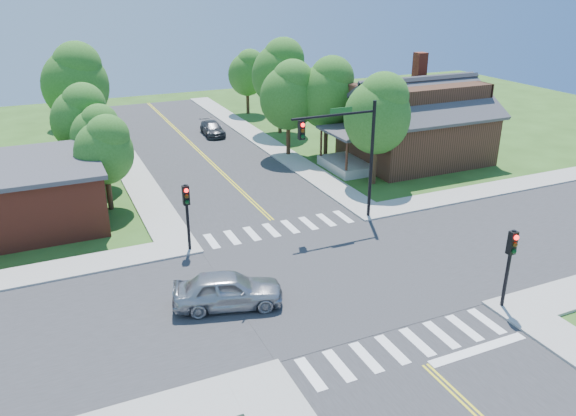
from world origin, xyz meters
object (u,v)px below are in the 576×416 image
house_ne (416,119)px  car_dgrey (212,129)px  signal_pole_se (511,255)px  signal_pole_nw (187,205)px  car_silver (228,290)px  signal_mast_ne (347,144)px

house_ne → car_dgrey: house_ne is taller
house_ne → signal_pole_se: bearing=-115.6°
signal_pole_nw → car_silver: signal_pole_nw is taller
signal_mast_ne → car_dgrey: bearing=93.3°
signal_pole_se → house_ne: house_ne is taller
house_ne → car_dgrey: size_ratio=3.04×
signal_pole_nw → car_silver: bearing=-88.8°
car_dgrey → house_ne: bearing=-44.6°
house_ne → car_silver: (-20.58, -14.74, -2.50)m
car_silver → car_dgrey: size_ratio=1.21×
signal_pole_se → car_dgrey: signal_pole_se is taller
signal_pole_nw → car_dgrey: (8.22, 22.48, -2.05)m
car_silver → car_dgrey: 29.69m
car_silver → car_dgrey: bearing=0.1°
signal_pole_nw → car_dgrey: signal_pole_nw is taller
signal_pole_se → car_silver: signal_pole_se is taller
house_ne → signal_mast_ne: bearing=-142.3°
signal_pole_se → car_silver: 12.34m
signal_pole_se → car_dgrey: (-2.98, 33.68, -2.05)m
signal_pole_se → car_dgrey: 33.88m
house_ne → car_silver: bearing=-144.4°
house_ne → car_silver: house_ne is taller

